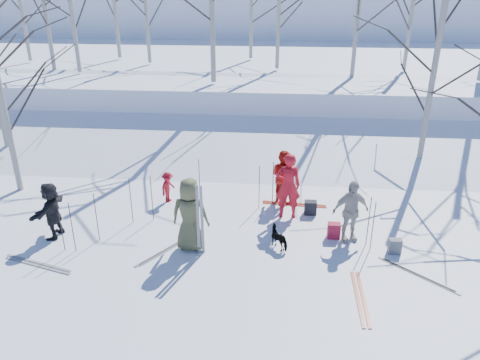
# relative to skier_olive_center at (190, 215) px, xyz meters

# --- Properties ---
(ground) EXTENTS (120.00, 120.00, 0.00)m
(ground) POSITION_rel_skier_olive_center_xyz_m (1.11, -0.11, -0.95)
(ground) COLOR white
(ground) RESTS_ON ground
(snow_ramp) EXTENTS (70.00, 9.49, 4.12)m
(snow_ramp) POSITION_rel_skier_olive_center_xyz_m (1.11, 6.89, -0.80)
(snow_ramp) COLOR white
(snow_ramp) RESTS_ON ground
(snow_plateau) EXTENTS (70.00, 18.00, 2.20)m
(snow_plateau) POSITION_rel_skier_olive_center_xyz_m (1.11, 16.89, 0.05)
(snow_plateau) COLOR white
(snow_plateau) RESTS_ON ground
(far_hill) EXTENTS (90.00, 30.00, 6.00)m
(far_hill) POSITION_rel_skier_olive_center_xyz_m (1.11, 37.89, 1.05)
(far_hill) COLOR white
(far_hill) RESTS_ON ground
(skier_olive_center) EXTENTS (0.96, 0.66, 1.89)m
(skier_olive_center) POSITION_rel_skier_olive_center_xyz_m (0.00, 0.00, 0.00)
(skier_olive_center) COLOR #4C4E2F
(skier_olive_center) RESTS_ON ground
(skier_red_north) EXTENTS (0.74, 0.52, 1.91)m
(skier_red_north) POSITION_rel_skier_olive_center_xyz_m (2.40, 1.88, 0.01)
(skier_red_north) COLOR #B3101D
(skier_red_north) RESTS_ON ground
(skier_redor_behind) EXTENTS (0.99, 0.98, 1.62)m
(skier_redor_behind) POSITION_rel_skier_olive_center_xyz_m (2.26, 2.89, -0.14)
(skier_redor_behind) COLOR #B1170D
(skier_redor_behind) RESTS_ON ground
(skier_red_seated) EXTENTS (0.54, 0.69, 0.94)m
(skier_red_seated) POSITION_rel_skier_olive_center_xyz_m (-1.17, 2.54, -0.47)
(skier_red_seated) COLOR #B3101D
(skier_red_seated) RESTS_ON ground
(skier_cream_east) EXTENTS (1.05, 0.68, 1.66)m
(skier_cream_east) POSITION_rel_skier_olive_center_xyz_m (3.97, 0.76, -0.12)
(skier_cream_east) COLOR beige
(skier_cream_east) RESTS_ON ground
(skier_grey_west) EXTENTS (0.59, 1.45, 1.52)m
(skier_grey_west) POSITION_rel_skier_olive_center_xyz_m (-3.66, 0.27, -0.19)
(skier_grey_west) COLOR black
(skier_grey_west) RESTS_ON ground
(dog) EXTENTS (0.67, 0.68, 0.55)m
(dog) POSITION_rel_skier_olive_center_xyz_m (2.21, 0.23, -0.67)
(dog) COLOR black
(dog) RESTS_ON ground
(upright_ski_left) EXTENTS (0.10, 0.17, 1.90)m
(upright_ski_left) POSITION_rel_skier_olive_center_xyz_m (0.24, -0.27, 0.00)
(upright_ski_left) COLOR silver
(upright_ski_left) RESTS_ON ground
(upright_ski_right) EXTENTS (0.09, 0.23, 1.89)m
(upright_ski_right) POSITION_rel_skier_olive_center_xyz_m (0.34, -0.26, 0.00)
(upright_ski_right) COLOR silver
(upright_ski_right) RESTS_ON ground
(ski_pair_a) EXTENTS (1.97, 2.09, 0.02)m
(ski_pair_a) POSITION_rel_skier_olive_center_xyz_m (-0.59, -0.15, -0.94)
(ski_pair_a) COLOR silver
(ski_pair_a) RESTS_ON ground
(ski_pair_b) EXTENTS (2.09, 2.10, 0.02)m
(ski_pair_b) POSITION_rel_skier_olive_center_xyz_m (5.38, -0.70, -0.94)
(ski_pair_b) COLOR silver
(ski_pair_b) RESTS_ON ground
(ski_pair_c) EXTENTS (0.49, 1.93, 0.02)m
(ski_pair_c) POSITION_rel_skier_olive_center_xyz_m (2.62, 2.64, -0.94)
(ski_pair_c) COLOR #A52F17
(ski_pair_c) RESTS_ON ground
(ski_pair_d) EXTENTS (1.23, 2.01, 0.02)m
(ski_pair_d) POSITION_rel_skier_olive_center_xyz_m (-3.51, -1.05, -0.94)
(ski_pair_d) COLOR silver
(ski_pair_d) RESTS_ON ground
(ski_pair_e) EXTENTS (0.22, 1.90, 0.02)m
(ski_pair_e) POSITION_rel_skier_olive_center_xyz_m (3.95, -1.66, -0.94)
(ski_pair_e) COLOR #A52F17
(ski_pair_e) RESTS_ON ground
(ski_pole_a) EXTENTS (0.02, 0.02, 1.34)m
(ski_pole_a) POSITION_rel_skier_olive_center_xyz_m (-1.86, 1.16, -0.28)
(ski_pole_a) COLOR black
(ski_pole_a) RESTS_ON ground
(ski_pole_b) EXTENTS (0.02, 0.02, 1.34)m
(ski_pole_b) POSITION_rel_skier_olive_center_xyz_m (-1.33, 1.36, -0.28)
(ski_pole_b) COLOR black
(ski_pole_b) RESTS_ON ground
(ski_pole_c) EXTENTS (0.02, 0.02, 1.34)m
(ski_pole_c) POSITION_rel_skier_olive_center_xyz_m (4.47, 0.29, -0.28)
(ski_pole_c) COLOR black
(ski_pole_c) RESTS_ON ground
(ski_pole_d) EXTENTS (0.02, 0.02, 1.34)m
(ski_pole_d) POSITION_rel_skier_olive_center_xyz_m (-2.45, 0.16, -0.28)
(ski_pole_d) COLOR black
(ski_pole_d) RESTS_ON ground
(ski_pole_e) EXTENTS (0.02, 0.02, 1.34)m
(ski_pole_e) POSITION_rel_skier_olive_center_xyz_m (-2.85, -0.40, -0.28)
(ski_pole_e) COLOR black
(ski_pole_e) RESTS_ON ground
(ski_pole_f) EXTENTS (0.02, 0.02, 1.34)m
(ski_pole_f) POSITION_rel_skier_olive_center_xyz_m (-0.23, 2.69, -0.28)
(ski_pole_f) COLOR black
(ski_pole_f) RESTS_ON ground
(ski_pole_g) EXTENTS (0.02, 0.02, 1.34)m
(ski_pole_g) POSITION_rel_skier_olive_center_xyz_m (1.97, 2.65, -0.28)
(ski_pole_g) COLOR black
(ski_pole_g) RESTS_ON ground
(ski_pole_h) EXTENTS (0.02, 0.02, 1.34)m
(ski_pole_h) POSITION_rel_skier_olive_center_xyz_m (1.58, 2.33, -0.28)
(ski_pole_h) COLOR black
(ski_pole_h) RESTS_ON ground
(ski_pole_i) EXTENTS (0.02, 0.02, 1.34)m
(ski_pole_i) POSITION_rel_skier_olive_center_xyz_m (-3.13, -0.39, -0.28)
(ski_pole_i) COLOR black
(ski_pole_i) RESTS_ON ground
(ski_pole_j) EXTENTS (0.02, 0.02, 1.34)m
(ski_pole_j) POSITION_rel_skier_olive_center_xyz_m (4.41, 0.56, -0.28)
(ski_pole_j) COLOR black
(ski_pole_j) RESTS_ON ground
(backpack_red) EXTENTS (0.32, 0.22, 0.42)m
(backpack_red) POSITION_rel_skier_olive_center_xyz_m (3.61, 0.81, -0.74)
(backpack_red) COLOR #A5192F
(backpack_red) RESTS_ON ground
(backpack_grey) EXTENTS (0.30, 0.20, 0.38)m
(backpack_grey) POSITION_rel_skier_olive_center_xyz_m (5.04, 0.21, -0.76)
(backpack_grey) COLOR #5C6064
(backpack_grey) RESTS_ON ground
(backpack_dark) EXTENTS (0.34, 0.24, 0.40)m
(backpack_dark) POSITION_rel_skier_olive_center_xyz_m (3.07, 2.09, -0.75)
(backpack_dark) COLOR black
(backpack_dark) RESTS_ON ground
(birch_plateau_a) EXTENTS (4.30, 4.30, 5.28)m
(birch_plateau_a) POSITION_rel_skier_olive_center_xyz_m (5.21, 11.12, 3.90)
(birch_plateau_a) COLOR silver
(birch_plateau_a) RESTS_ON snow_plateau
(birch_plateau_b) EXTENTS (4.15, 4.15, 5.07)m
(birch_plateau_b) POSITION_rel_skier_olive_center_xyz_m (0.45, 15.29, 3.79)
(birch_plateau_b) COLOR silver
(birch_plateau_b) RESTS_ON snow_plateau
(birch_plateau_c) EXTENTS (4.11, 4.11, 5.02)m
(birch_plateau_c) POSITION_rel_skier_olive_center_xyz_m (7.81, 12.77, 3.77)
(birch_plateau_c) COLOR silver
(birch_plateau_c) RESTS_ON snow_plateau
(birch_plateau_d) EXTENTS (4.13, 4.13, 5.04)m
(birch_plateau_d) POSITION_rel_skier_olive_center_xyz_m (-10.81, 13.54, 3.77)
(birch_plateau_d) COLOR silver
(birch_plateau_d) RESTS_ON snow_plateau
(birch_plateau_f) EXTENTS (4.09, 4.09, 4.99)m
(birch_plateau_f) POSITION_rel_skier_olive_center_xyz_m (1.89, 12.53, 3.75)
(birch_plateau_f) COLOR silver
(birch_plateau_f) RESTS_ON snow_plateau
(birch_plateau_g) EXTENTS (4.12, 4.12, 5.03)m
(birch_plateau_g) POSITION_rel_skier_olive_center_xyz_m (-7.09, 10.89, 3.77)
(birch_plateau_g) COLOR silver
(birch_plateau_g) RESTS_ON snow_plateau
(birch_plateau_h) EXTENTS (4.44, 4.44, 5.48)m
(birch_plateau_h) POSITION_rel_skier_olive_center_xyz_m (-6.52, 14.86, 4.00)
(birch_plateau_h) COLOR silver
(birch_plateau_h) RESTS_ON snow_plateau
(birch_plateau_j) EXTENTS (4.50, 4.50, 5.57)m
(birch_plateau_j) POSITION_rel_skier_olive_center_xyz_m (-8.46, 11.26, 4.04)
(birch_plateau_j) COLOR silver
(birch_plateau_j) RESTS_ON snow_plateau
(birch_plateau_l) EXTENTS (3.89, 3.89, 4.69)m
(birch_plateau_l) POSITION_rel_skier_olive_center_xyz_m (-4.52, 13.52, 3.60)
(birch_plateau_l) COLOR silver
(birch_plateau_l) RESTS_ON snow_plateau
(birch_edge_a) EXTENTS (4.34, 4.34, 5.34)m
(birch_edge_a) POSITION_rel_skier_olive_center_xyz_m (-6.09, 2.95, 1.73)
(birch_edge_a) COLOR silver
(birch_edge_a) RESTS_ON ground
(birch_edge_e) EXTENTS (4.61, 4.61, 5.73)m
(birch_edge_e) POSITION_rel_skier_olive_center_xyz_m (6.98, 5.68, 1.92)
(birch_edge_e) COLOR silver
(birch_edge_e) RESTS_ON ground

